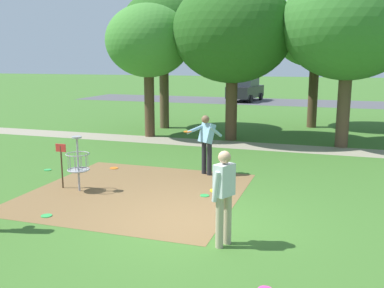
{
  "coord_description": "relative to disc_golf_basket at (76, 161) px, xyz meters",
  "views": [
    {
      "loc": [
        2.56,
        -7.81,
        3.22
      ],
      "look_at": [
        -0.97,
        2.99,
        1.0
      ],
      "focal_mm": 40.23,
      "sensor_mm": 36.0,
      "label": 1
    }
  ],
  "objects": [
    {
      "name": "player_throwing",
      "position": [
        4.26,
        -2.02,
        0.21
      ],
      "size": [
        0.45,
        0.49,
        1.71
      ],
      "color": "tan",
      "rests_on": "ground"
    },
    {
      "name": "tree_far_center",
      "position": [
        -1.71,
        10.21,
        3.89
      ],
      "size": [
        3.97,
        3.97,
        6.37
      ],
      "color": "brown",
      "rests_on": "ground"
    },
    {
      "name": "parking_lot_strip",
      "position": [
        3.39,
        25.16,
        -0.75
      ],
      "size": [
        36.0,
        6.0,
        0.01
      ],
      "primitive_type": "cube",
      "color": "#4C4C51",
      "rests_on": "ground"
    },
    {
      "name": "tree_near_left",
      "position": [
        2.06,
        8.1,
        3.56
      ],
      "size": [
        4.76,
        4.76,
        6.36
      ],
      "color": "#4C3823",
      "rests_on": "ground"
    },
    {
      "name": "player_foreground_watching",
      "position": [
        2.63,
        2.51,
        0.23
      ],
      "size": [
        0.94,
        0.83,
        1.71
      ],
      "color": "#232328",
      "rests_on": "ground"
    },
    {
      "name": "tree_near_right",
      "position": [
        5.05,
        12.64,
        3.88
      ],
      "size": [
        4.2,
        4.2,
        6.45
      ],
      "color": "#4C3823",
      "rests_on": "ground"
    },
    {
      "name": "frisbee_scattered_a",
      "position": [
        -0.21,
        2.3,
        -0.74
      ],
      "size": [
        0.25,
        0.25,
        0.02
      ],
      "primitive_type": "cylinder",
      "color": "orange",
      "rests_on": "ground"
    },
    {
      "name": "frisbee_scattered_b",
      "position": [
        3.81,
        0.13,
        -0.74
      ],
      "size": [
        0.22,
        0.22,
        0.02
      ],
      "primitive_type": "cylinder",
      "color": "orange",
      "rests_on": "ground"
    },
    {
      "name": "parked_car_leftmost",
      "position": [
        -0.71,
        25.21,
        0.17
      ],
      "size": [
        2.41,
        4.41,
        1.84
      ],
      "color": "black",
      "rests_on": "ground"
    },
    {
      "name": "frisbee_near_basket",
      "position": [
        3.16,
        0.57,
        -0.74
      ],
      "size": [
        0.23,
        0.23,
        0.02
      ],
      "primitive_type": "cylinder",
      "color": "green",
      "rests_on": "ground"
    },
    {
      "name": "tree_mid_right",
      "position": [
        6.37,
        7.95,
        3.76
      ],
      "size": [
        4.82,
        4.82,
        6.58
      ],
      "color": "brown",
      "rests_on": "ground"
    },
    {
      "name": "ground_plane",
      "position": [
        3.39,
        -1.15,
        -0.75
      ],
      "size": [
        160.0,
        160.0,
        0.0
      ],
      "primitive_type": "plane",
      "color": "#3D6B28"
    },
    {
      "name": "disc_golf_basket",
      "position": [
        0.0,
        0.0,
        0.0
      ],
      "size": [
        0.98,
        0.58,
        1.39
      ],
      "color": "#9E9EA3",
      "rests_on": "ground"
    },
    {
      "name": "dirt_tee_pad",
      "position": [
        1.45,
        0.34,
        -0.75
      ],
      "size": [
        5.07,
        5.06,
        0.01
      ],
      "primitive_type": "cube",
      "color": "brown",
      "rests_on": "ground"
    },
    {
      "name": "tree_mid_left",
      "position": [
        -1.43,
        7.81,
        3.22
      ],
      "size": [
        3.53,
        3.53,
        5.51
      ],
      "color": "#4C3823",
      "rests_on": "ground"
    },
    {
      "name": "frisbee_far_right",
      "position": [
        0.39,
        -1.78,
        -0.74
      ],
      "size": [
        0.23,
        0.23,
        0.02
      ],
      "primitive_type": "cylinder",
      "color": "green",
      "rests_on": "ground"
    },
    {
      "name": "gravel_path",
      "position": [
        3.39,
        7.05,
        -0.75
      ],
      "size": [
        40.0,
        1.47,
        0.0
      ],
      "primitive_type": "cube",
      "color": "gray",
      "rests_on": "ground"
    },
    {
      "name": "frisbee_far_left",
      "position": [
        -1.99,
        1.5,
        -0.74
      ],
      "size": [
        0.22,
        0.22,
        0.02
      ],
      "primitive_type": "cylinder",
      "color": "green",
      "rests_on": "ground"
    }
  ]
}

